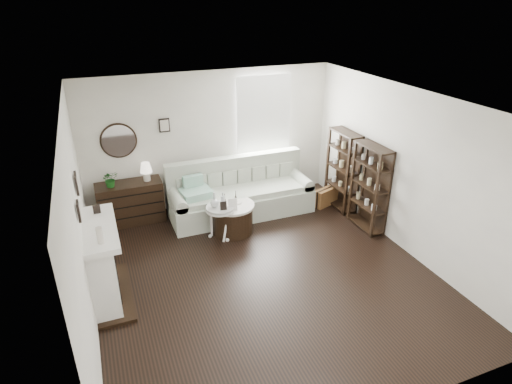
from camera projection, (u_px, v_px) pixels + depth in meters
name	position (u px, v px, depth m)	size (l,w,h in m)	color
room	(247.00, 124.00, 8.57)	(5.50, 5.50, 5.50)	black
fireplace	(103.00, 265.00, 5.98)	(0.50, 1.40, 1.84)	white
shelf_unit_far	(343.00, 170.00, 8.47)	(0.30, 0.80, 1.60)	black
shelf_unit_near	(369.00, 188.00, 7.71)	(0.30, 0.80, 1.60)	black
sofa	(240.00, 195.00, 8.45)	(2.78, 0.96, 1.08)	#A3AC9A
quilt	(196.00, 193.00, 7.92)	(0.55, 0.45, 0.14)	#217B5C
suitcase	(326.00, 197.00, 8.80)	(0.55, 0.18, 0.37)	brown
dresser	(131.00, 203.00, 8.07)	(1.20, 0.52, 0.80)	black
table_lamp	(146.00, 172.00, 7.95)	(0.22, 0.22, 0.35)	beige
potted_plant	(110.00, 179.00, 7.70)	(0.27, 0.24, 0.30)	#175017
drum_table	(233.00, 218.00, 7.78)	(0.80, 0.80, 0.55)	black
pedestal_table	(220.00, 209.00, 7.47)	(0.51, 0.51, 0.61)	white
eiffel_drum	(236.00, 197.00, 7.69)	(0.12, 0.12, 0.21)	black
bottle_drum	(223.00, 201.00, 7.45)	(0.07, 0.07, 0.31)	silver
card_frame_drum	(233.00, 204.00, 7.43)	(0.16, 0.01, 0.21)	white
eiffel_ped	(225.00, 200.00, 7.47)	(0.12, 0.12, 0.20)	black
flask_ped	(214.00, 200.00, 7.38)	(0.15, 0.15, 0.28)	silver
card_frame_ped	(223.00, 206.00, 7.31)	(0.11, 0.01, 0.15)	black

